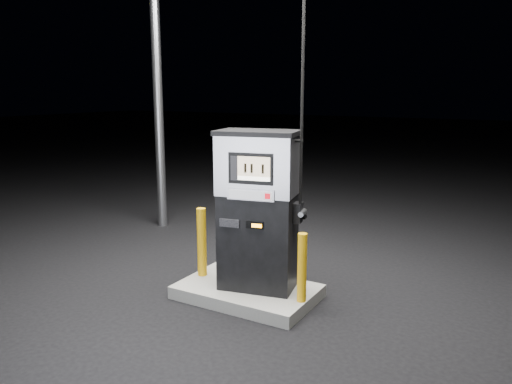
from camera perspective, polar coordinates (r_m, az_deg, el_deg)
The scene contains 5 objects.
ground at distance 6.09m, azimuth -0.99°, elevation -11.97°, with size 80.00×80.00×0.00m, color black.
pump_island at distance 6.06m, azimuth -0.99°, elevation -11.32°, with size 1.60×1.00×0.15m, color slate.
fuel_dispenser at distance 5.71m, azimuth 0.24°, elevation -1.95°, with size 1.06×0.72×3.82m.
bollard_left at distance 6.25m, azimuth -6.22°, elevation -5.71°, with size 0.11×0.11×0.86m, color #E4A30C.
bollard_right at distance 5.50m, azimuth 5.28°, elevation -8.61°, with size 0.10×0.10×0.77m, color #E4A30C.
Camera 1 is at (2.87, -4.78, 2.44)m, focal length 35.00 mm.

